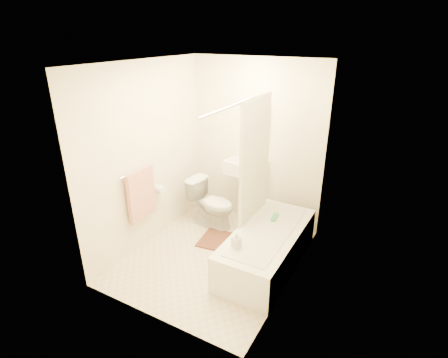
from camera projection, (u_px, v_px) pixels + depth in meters
The scene contains 17 objects.
floor at pixel (215, 256), 4.54m from camera, with size 2.40×2.40×0.00m, color beige.
ceiling at pixel (212, 62), 3.60m from camera, with size 2.40×2.40×0.00m, color white.
wall_back at pixel (256, 144), 5.03m from camera, with size 2.00×0.02×2.40m, color beige.
wall_left at pixel (147, 157), 4.51m from camera, with size 0.02×2.40×2.40m, color beige.
wall_right at pixel (296, 188), 3.62m from camera, with size 0.02×2.40×2.40m, color beige.
mirror at pixel (256, 124), 4.90m from camera, with size 0.40×0.03×0.55m, color white.
curtain_rod at pixel (242, 103), 3.70m from camera, with size 0.03×0.03×1.70m, color silver.
shower_curtain at pixel (255, 160), 4.33m from camera, with size 0.04×0.80×1.55m, color silver.
towel_bar at pixel (137, 171), 4.33m from camera, with size 0.02×0.02×0.60m, color silver.
towel at pixel (141, 194), 4.45m from camera, with size 0.06×0.45×0.66m, color #CC7266.
toilet_paper at pixel (160, 190), 4.77m from camera, with size 0.12×0.12×0.11m, color white.
toilet at pixel (212, 204), 5.14m from camera, with size 0.40×0.72×0.70m, color white.
sink at pixel (246, 188), 5.21m from camera, with size 0.54×0.44×1.07m, color white, non-canonical shape.
bathtub at pixel (267, 248), 4.32m from camera, with size 0.72×1.64×0.46m, color white, non-canonical shape.
bath_mat at pixel (224, 241), 4.84m from camera, with size 0.66×0.49×0.02m, color #552B1C.
soap_bottle at pixel (236, 240), 3.87m from camera, with size 0.09×0.09×0.20m, color white.
scrub_brush at pixel (275, 217), 4.51m from camera, with size 0.06×0.20×0.04m, color #3DAB64.
Camera 1 is at (1.94, -3.25, 2.70)m, focal length 28.00 mm.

